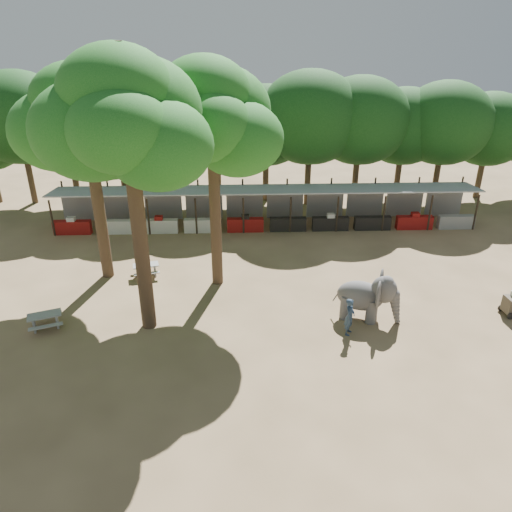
{
  "coord_description": "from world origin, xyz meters",
  "views": [
    {
      "loc": [
        -1.85,
        -17.36,
        12.84
      ],
      "look_at": [
        -1.0,
        5.0,
        2.0
      ],
      "focal_mm": 35.0,
      "sensor_mm": 36.0,
      "label": 1
    }
  ],
  "objects_px": {
    "yard_tree_back": "(209,118)",
    "picnic_table_far": "(146,268)",
    "elephant": "(368,296)",
    "yard_tree_center": "(125,120)",
    "yard_tree_left": "(85,122)",
    "handler": "(350,317)",
    "picnic_table_near": "(45,319)"
  },
  "relations": [
    {
      "from": "yard_tree_back",
      "to": "elephant",
      "type": "xyz_separation_m",
      "value": [
        7.21,
        -3.91,
        -7.38
      ]
    },
    {
      "from": "elephant",
      "to": "handler",
      "type": "distance_m",
      "value": 1.68
    },
    {
      "from": "yard_tree_back",
      "to": "yard_tree_left",
      "type": "bearing_deg",
      "value": 170.54
    },
    {
      "from": "elephant",
      "to": "picnic_table_near",
      "type": "xyz_separation_m",
      "value": [
        -14.72,
        -0.3,
        -0.69
      ]
    },
    {
      "from": "yard_tree_left",
      "to": "picnic_table_near",
      "type": "distance_m",
      "value": 9.44
    },
    {
      "from": "elephant",
      "to": "yard_tree_center",
      "type": "bearing_deg",
      "value": -159.24
    },
    {
      "from": "picnic_table_near",
      "to": "picnic_table_far",
      "type": "xyz_separation_m",
      "value": [
        3.75,
        4.92,
        -0.03
      ]
    },
    {
      "from": "yard_tree_back",
      "to": "handler",
      "type": "distance_m",
      "value": 11.08
    },
    {
      "from": "yard_tree_left",
      "to": "picnic_table_near",
      "type": "height_order",
      "value": "yard_tree_left"
    },
    {
      "from": "elephant",
      "to": "picnic_table_near",
      "type": "height_order",
      "value": "elephant"
    },
    {
      "from": "handler",
      "to": "elephant",
      "type": "bearing_deg",
      "value": -16.35
    },
    {
      "from": "handler",
      "to": "picnic_table_near",
      "type": "xyz_separation_m",
      "value": [
        -13.63,
        0.94,
        -0.41
      ]
    },
    {
      "from": "picnic_table_near",
      "to": "handler",
      "type": "bearing_deg",
      "value": -23.79
    },
    {
      "from": "picnic_table_far",
      "to": "elephant",
      "type": "bearing_deg",
      "value": -36.32
    },
    {
      "from": "yard_tree_left",
      "to": "yard_tree_back",
      "type": "bearing_deg",
      "value": -9.46
    },
    {
      "from": "picnic_table_far",
      "to": "picnic_table_near",
      "type": "bearing_deg",
      "value": -140.82
    },
    {
      "from": "yard_tree_left",
      "to": "yard_tree_center",
      "type": "distance_m",
      "value": 5.92
    },
    {
      "from": "yard_tree_center",
      "to": "yard_tree_left",
      "type": "bearing_deg",
      "value": 120.96
    },
    {
      "from": "yard_tree_back",
      "to": "picnic_table_far",
      "type": "distance_m",
      "value": 8.96
    },
    {
      "from": "elephant",
      "to": "picnic_table_far",
      "type": "bearing_deg",
      "value": 177.44
    },
    {
      "from": "yard_tree_back",
      "to": "elephant",
      "type": "relative_size",
      "value": 3.64
    },
    {
      "from": "yard_tree_center",
      "to": "handler",
      "type": "distance_m",
      "value": 12.4
    },
    {
      "from": "picnic_table_near",
      "to": "yard_tree_center",
      "type": "bearing_deg",
      "value": -17.17
    },
    {
      "from": "yard_tree_back",
      "to": "picnic_table_far",
      "type": "relative_size",
      "value": 7.07
    },
    {
      "from": "yard_tree_left",
      "to": "handler",
      "type": "xyz_separation_m",
      "value": [
        12.11,
        -6.15,
        -7.32
      ]
    },
    {
      "from": "elephant",
      "to": "picnic_table_far",
      "type": "height_order",
      "value": "elephant"
    },
    {
      "from": "yard_tree_left",
      "to": "handler",
      "type": "bearing_deg",
      "value": -26.93
    },
    {
      "from": "yard_tree_center",
      "to": "picnic_table_far",
      "type": "relative_size",
      "value": 7.5
    },
    {
      "from": "yard_tree_back",
      "to": "picnic_table_near",
      "type": "height_order",
      "value": "yard_tree_back"
    },
    {
      "from": "elephant",
      "to": "yard_tree_left",
      "type": "bearing_deg",
      "value": 179.86
    },
    {
      "from": "handler",
      "to": "picnic_table_near",
      "type": "bearing_deg",
      "value": 111.11
    },
    {
      "from": "elephant",
      "to": "handler",
      "type": "bearing_deg",
      "value": -111.16
    }
  ]
}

